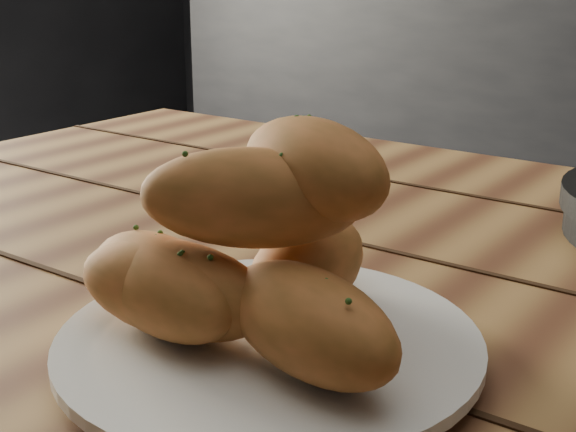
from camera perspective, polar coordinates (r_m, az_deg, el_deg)
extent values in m
cube|color=black|center=(2.85, 19.06, 5.92)|extent=(2.80, 0.60, 0.90)
cube|color=olive|center=(0.57, 13.02, -9.67)|extent=(1.54, 0.97, 0.04)
cylinder|color=brown|center=(1.33, -8.50, -10.79)|extent=(0.07, 0.07, 0.71)
cylinder|color=white|center=(0.51, -1.35, -9.66)|extent=(0.24, 0.24, 0.01)
cylinder|color=white|center=(0.50, -1.35, -8.85)|extent=(0.26, 0.26, 0.01)
ellipsoid|color=#CA6E38|center=(0.50, -8.14, -5.09)|extent=(0.14, 0.08, 0.06)
ellipsoid|color=#CA6E38|center=(0.45, 1.47, -7.53)|extent=(0.15, 0.10, 0.06)
ellipsoid|color=#CA6E38|center=(0.53, 1.47, -3.49)|extent=(0.09, 0.14, 0.06)
ellipsoid|color=#CA6E38|center=(0.47, -2.63, 1.31)|extent=(0.15, 0.12, 0.06)
ellipsoid|color=#CA6E38|center=(0.48, 1.79, 3.45)|extent=(0.14, 0.11, 0.06)
ellipsoid|color=#CA6E38|center=(0.50, -8.96, -4.83)|extent=(0.15, 0.10, 0.06)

